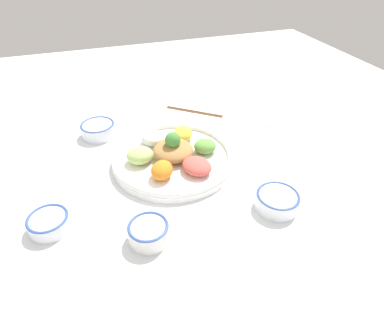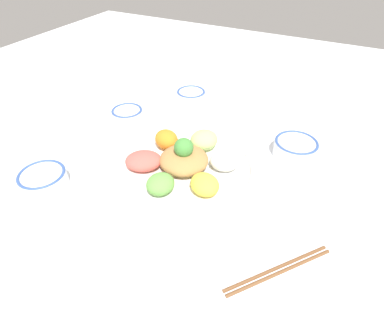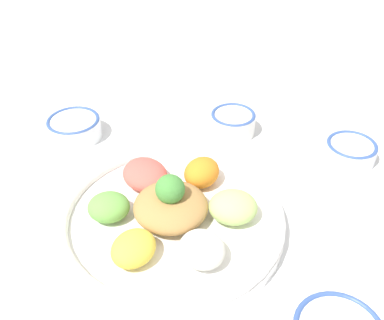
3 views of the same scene
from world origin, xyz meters
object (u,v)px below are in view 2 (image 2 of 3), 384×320
rice_bowl_plain (128,116)px  chopsticks_pair_near (279,269)px  sauce_bowl_red (191,95)px  rice_bowl_blue (295,148)px  salad_platter (184,165)px  serving_spoon_main (137,290)px  sauce_bowl_dark (43,180)px

rice_bowl_plain → chopsticks_pair_near: bearing=151.6°
sauce_bowl_red → rice_bowl_blue: bearing=158.8°
salad_platter → chopsticks_pair_near: bearing=149.9°
salad_platter → rice_bowl_plain: size_ratio=3.93×
sauce_bowl_red → salad_platter: bearing=114.6°
salad_platter → chopsticks_pair_near: 0.33m
salad_platter → rice_bowl_plain: 0.30m
rice_bowl_blue → serving_spoon_main: bearing=73.7°
rice_bowl_plain → serving_spoon_main: size_ratio=0.72×
salad_platter → serving_spoon_main: bearing=103.7°
rice_bowl_blue → sauce_bowl_dark: rice_bowl_blue is taller
rice_bowl_blue → rice_bowl_plain: 0.50m
sauce_bowl_dark → serving_spoon_main: sauce_bowl_dark is taller
chopsticks_pair_near → rice_bowl_blue: bearing=-132.4°
sauce_bowl_dark → chopsticks_pair_near: sauce_bowl_dark is taller
rice_bowl_blue → rice_bowl_plain: bearing=7.5°
salad_platter → sauce_bowl_dark: (0.27, 0.19, -0.00)m
sauce_bowl_dark → chopsticks_pair_near: 0.55m
rice_bowl_blue → rice_bowl_plain: (0.49, 0.06, 0.00)m
rice_bowl_plain → chopsticks_pair_near: 0.62m
sauce_bowl_red → rice_bowl_blue: rice_bowl_blue is taller
chopsticks_pair_near → sauce_bowl_dark: bearing=-47.9°
rice_bowl_plain → salad_platter: bearing=153.4°
chopsticks_pair_near → serving_spoon_main: size_ratio=1.44×
rice_bowl_plain → serving_spoon_main: rice_bowl_plain is taller
serving_spoon_main → salad_platter: bearing=178.6°
rice_bowl_blue → sauce_bowl_dark: bearing=38.5°
sauce_bowl_dark → serving_spoon_main: size_ratio=0.83×
sauce_bowl_red → sauce_bowl_dark: bearing=78.7°
sauce_bowl_dark → serving_spoon_main: 0.36m
salad_platter → rice_bowl_blue: (-0.23, -0.20, 0.00)m
salad_platter → sauce_bowl_dark: salad_platter is taller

